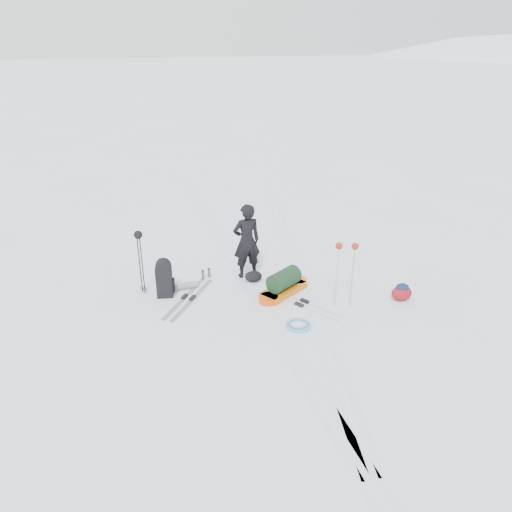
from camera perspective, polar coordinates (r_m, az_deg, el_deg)
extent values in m
plane|color=white|center=(10.82, 0.20, -5.13)|extent=(200.00, 200.00, 0.00)
ellipsoid|color=white|center=(157.41, 25.79, -8.88)|extent=(256.00, 192.00, 160.00)
cube|color=silver|center=(10.80, -0.43, -5.18)|extent=(1.40, 17.97, 0.01)
cube|color=silver|center=(10.85, 0.82, -5.04)|extent=(1.40, 17.97, 0.01)
cube|color=silver|center=(12.84, 3.74, -0.15)|extent=(2.09, 13.88, 0.01)
cube|color=silver|center=(12.90, 4.77, -0.05)|extent=(2.09, 13.88, 0.01)
imported|color=black|center=(11.48, -1.08, 1.70)|extent=(0.71, 0.52, 1.80)
cube|color=#C4600B|center=(11.10, 3.18, -3.94)|extent=(1.20, 1.05, 0.14)
cylinder|color=#F25D0E|center=(11.47, 4.80, -3.00)|extent=(0.58, 0.58, 0.14)
cylinder|color=#E0400D|center=(10.74, 1.44, -4.94)|extent=(0.58, 0.58, 0.14)
cylinder|color=black|center=(10.97, 3.21, -2.65)|extent=(0.86, 0.78, 0.42)
cube|color=black|center=(11.02, -10.43, -2.95)|extent=(0.37, 0.29, 0.69)
cylinder|color=black|center=(10.86, -10.58, -1.24)|extent=(0.36, 0.28, 0.34)
cube|color=black|center=(11.07, -9.47, -3.32)|extent=(0.10, 0.19, 0.30)
cylinder|color=slate|center=(11.38, -8.00, -3.39)|extent=(0.56, 0.22, 0.15)
cylinder|color=black|center=(11.15, -13.15, -0.92)|extent=(0.02, 0.02, 1.37)
cylinder|color=black|center=(11.08, -12.86, -1.06)|extent=(0.02, 0.02, 1.37)
torus|color=black|center=(11.40, -12.88, -3.55)|extent=(0.10, 0.10, 0.01)
torus|color=black|center=(11.34, -12.59, -3.69)|extent=(0.10, 0.10, 0.01)
sphere|color=black|center=(10.83, -13.33, 2.38)|extent=(0.18, 0.18, 0.18)
cylinder|color=silver|center=(10.43, 9.20, -2.42)|extent=(0.03, 0.03, 1.37)
cylinder|color=#A8ABAF|center=(10.47, 10.95, -2.45)|extent=(0.03, 0.03, 1.37)
torus|color=#BBBDC3|center=(10.70, 9.00, -5.18)|extent=(0.11, 0.11, 0.01)
torus|color=#B7BBBF|center=(10.74, 10.70, -5.21)|extent=(0.11, 0.11, 0.01)
sphere|color=maroon|center=(10.13, 9.47, 1.14)|extent=(0.15, 0.15, 0.15)
sphere|color=maroon|center=(10.17, 11.26, 1.09)|extent=(0.15, 0.15, 0.15)
cube|color=gray|center=(10.95, -7.26, -4.93)|extent=(1.10, 1.68, 0.02)
cube|color=#95989D|center=(11.03, -8.17, -4.75)|extent=(1.10, 1.68, 0.02)
cube|color=black|center=(10.93, -7.27, -4.76)|extent=(0.17, 0.20, 0.05)
cube|color=black|center=(11.01, -8.18, -4.59)|extent=(0.17, 0.20, 0.05)
cube|color=silver|center=(10.65, 4.96, -5.72)|extent=(1.28, 1.66, 0.02)
cube|color=silver|center=(10.79, 5.58, -5.30)|extent=(1.28, 1.66, 0.02)
cube|color=black|center=(10.63, 4.96, -5.55)|extent=(0.18, 0.21, 0.06)
cube|color=black|center=(10.77, 5.59, -5.13)|extent=(0.18, 0.21, 0.06)
torus|color=#539ACA|center=(9.97, 4.87, -7.90)|extent=(0.64, 0.64, 0.05)
torus|color=#568AD1|center=(10.00, 4.83, -7.70)|extent=(0.50, 0.50, 0.05)
ellipsoid|color=maroon|center=(11.23, 16.30, -4.09)|extent=(0.49, 0.40, 0.32)
ellipsoid|color=#101A31|center=(11.17, 16.39, -3.44)|extent=(0.32, 0.27, 0.16)
cylinder|color=#5C5E64|center=(11.71, -6.09, -2.23)|extent=(0.07, 0.07, 0.22)
cylinder|color=slate|center=(11.82, -5.39, -1.97)|extent=(0.07, 0.07, 0.21)
cylinder|color=black|center=(11.65, -6.11, -1.68)|extent=(0.06, 0.06, 0.03)
cylinder|color=black|center=(11.77, -5.41, -1.46)|extent=(0.06, 0.06, 0.03)
ellipsoid|color=black|center=(11.57, -0.30, -2.35)|extent=(0.45, 0.37, 0.25)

